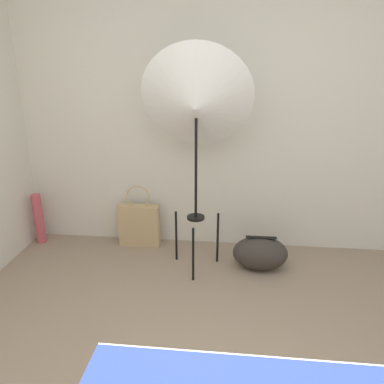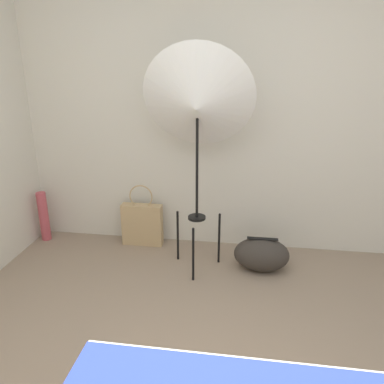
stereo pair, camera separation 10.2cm
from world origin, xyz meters
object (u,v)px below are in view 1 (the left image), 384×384
Objects in this scene: duffel_bag at (260,253)px; photo_umbrella at (196,104)px; tote_bag at (139,225)px; paper_roll at (39,219)px.

photo_umbrella is at bearing -176.87° from duffel_bag.
tote_bag reaches higher than paper_roll.
duffel_bag is at bearing -15.82° from tote_bag.
photo_umbrella is 3.03× the size of tote_bag.
duffel_bag is (1.11, -0.32, -0.07)m from tote_bag.
tote_bag is at bearing 148.74° from photo_umbrella.
paper_roll is (-1.54, 0.30, -1.13)m from photo_umbrella.
tote_bag is 1.16m from duffel_bag.
tote_bag is at bearing 164.18° from duffel_bag.
paper_roll is (-2.09, 0.27, 0.10)m from duffel_bag.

